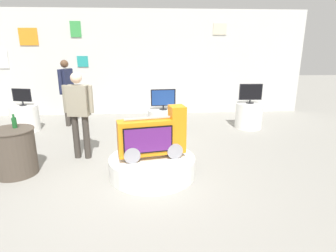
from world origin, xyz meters
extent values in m
plane|color=gray|center=(0.00, 0.00, 0.00)|extent=(30.00, 30.00, 0.00)
cube|color=silver|center=(0.00, 4.36, 1.54)|extent=(10.23, 0.10, 3.09)
cube|color=beige|center=(2.49, 4.30, 2.53)|extent=(0.40, 0.02, 0.32)
cube|color=white|center=(-3.87, 4.30, 1.67)|extent=(0.37, 0.02, 0.50)
cube|color=orange|center=(-3.03, 4.30, 2.31)|extent=(0.52, 0.02, 0.48)
cube|color=teal|center=(-1.57, 4.30, 1.61)|extent=(0.31, 0.02, 0.31)
cube|color=green|center=(-1.70, 4.30, 2.52)|extent=(0.30, 0.02, 0.44)
cylinder|color=white|center=(0.38, -0.03, 0.16)|extent=(1.41, 1.41, 0.31)
cylinder|color=gray|center=(0.04, -0.09, 0.44)|extent=(0.32, 0.38, 0.26)
cylinder|color=gray|center=(0.72, 0.04, 0.44)|extent=(0.32, 0.38, 0.26)
cube|color=orange|center=(0.38, -0.03, 0.67)|extent=(1.12, 0.49, 0.56)
cube|color=orange|center=(0.79, 0.06, 1.05)|extent=(0.29, 0.33, 0.20)
cube|color=black|center=(0.32, -0.19, 0.67)|extent=(0.76, 0.16, 0.42)
cube|color=#561E6B|center=(0.32, -0.19, 0.67)|extent=(0.73, 0.16, 0.38)
cube|color=#B2B2B7|center=(0.38, -0.03, 0.98)|extent=(0.86, 0.19, 0.02)
cylinder|color=white|center=(-2.75, 2.69, 0.32)|extent=(0.66, 0.66, 0.65)
cylinder|color=black|center=(-2.75, 2.69, 0.66)|extent=(0.17, 0.17, 0.02)
cylinder|color=black|center=(-2.75, 2.69, 0.71)|extent=(0.04, 0.04, 0.08)
cube|color=black|center=(-2.75, 2.69, 0.91)|extent=(0.49, 0.16, 0.31)
cube|color=black|center=(-2.74, 2.67, 0.91)|extent=(0.44, 0.13, 0.28)
cylinder|color=white|center=(0.68, 1.99, 0.32)|extent=(0.71, 0.71, 0.65)
cylinder|color=black|center=(0.68, 1.99, 0.66)|extent=(0.17, 0.17, 0.02)
cylinder|color=black|center=(0.68, 1.99, 0.70)|extent=(0.04, 0.04, 0.07)
cube|color=black|center=(0.68, 1.99, 0.93)|extent=(0.56, 0.08, 0.38)
cube|color=navy|center=(0.67, 1.97, 0.93)|extent=(0.52, 0.05, 0.34)
cylinder|color=white|center=(2.93, 2.56, 0.32)|extent=(0.68, 0.68, 0.65)
cylinder|color=black|center=(2.93, 2.56, 0.66)|extent=(0.20, 0.20, 0.02)
cylinder|color=black|center=(2.93, 2.56, 0.70)|extent=(0.04, 0.04, 0.07)
cube|color=black|center=(2.93, 2.56, 0.94)|extent=(0.58, 0.05, 0.40)
cube|color=black|center=(2.93, 2.54, 0.94)|extent=(0.54, 0.02, 0.36)
cylinder|color=#4C4238|center=(-1.89, 0.18, 0.39)|extent=(0.68, 0.68, 0.78)
cylinder|color=#4C4238|center=(-1.89, 0.18, 0.77)|extent=(0.70, 0.70, 0.02)
cylinder|color=#195926|center=(-1.85, 0.27, 0.86)|extent=(0.08, 0.08, 0.17)
cylinder|color=#195926|center=(-1.85, 0.27, 0.98)|extent=(0.03, 0.03, 0.06)
cylinder|color=#38332D|center=(-1.82, 3.06, 0.43)|extent=(0.12, 0.12, 0.85)
cylinder|color=#38332D|center=(-1.75, 3.25, 0.43)|extent=(0.12, 0.12, 0.85)
cube|color=#1E233F|center=(-1.79, 3.15, 1.17)|extent=(0.31, 0.42, 0.63)
sphere|color=brown|center=(-1.79, 3.15, 1.62)|extent=(0.20, 0.20, 0.20)
cylinder|color=#1E233F|center=(-1.86, 2.92, 1.20)|extent=(0.08, 0.08, 0.57)
cylinder|color=#1E233F|center=(-1.71, 3.38, 1.20)|extent=(0.08, 0.08, 0.57)
cylinder|color=#38332D|center=(-0.84, 0.80, 0.42)|extent=(0.12, 0.12, 0.83)
cylinder|color=#38332D|center=(-1.04, 0.83, 0.42)|extent=(0.12, 0.12, 0.83)
cube|color=gray|center=(-0.94, 0.81, 1.11)|extent=(0.41, 0.25, 0.56)
sphere|color=beige|center=(-0.94, 0.81, 1.52)|extent=(0.20, 0.20, 0.20)
cylinder|color=gray|center=(-0.70, 0.77, 1.14)|extent=(0.08, 0.08, 0.50)
cylinder|color=gray|center=(-1.18, 0.85, 1.14)|extent=(0.08, 0.08, 0.50)
camera|label=1|loc=(0.34, -4.28, 2.09)|focal=29.80mm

